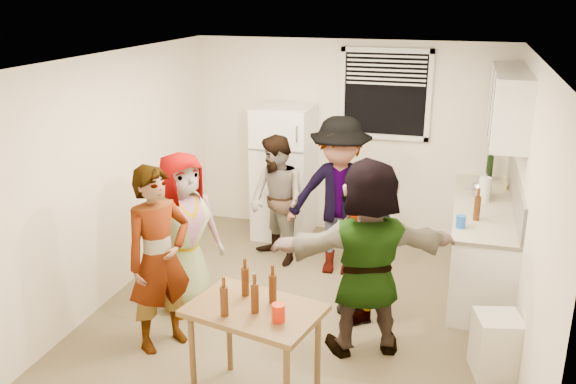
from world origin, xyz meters
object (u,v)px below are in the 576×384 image
(guest_grey, at_px, (188,306))
(guest_back_right, at_px, (337,271))
(kettle, at_px, (480,196))
(beer_bottle_counter, at_px, (476,220))
(guest_back_left, at_px, (277,260))
(trash_bin, at_px, (496,346))
(blue_cup, at_px, (460,228))
(red_cup, at_px, (278,321))
(guest_black, at_px, (358,316))
(wine_bottle, at_px, (488,180))
(guest_stripe, at_px, (165,343))
(guest_orange, at_px, (363,347))
(beer_bottle_table, at_px, (255,312))
(refrigerator, at_px, (284,172))

(guest_grey, distance_m, guest_back_right, 1.79)
(kettle, bearing_deg, beer_bottle_counter, -99.61)
(guest_grey, xyz_separation_m, guest_back_left, (0.56, 1.31, 0.00))
(guest_grey, height_order, guest_back_left, guest_back_left)
(beer_bottle_counter, relative_size, trash_bin, 0.46)
(guest_back_left, bearing_deg, blue_cup, 20.01)
(kettle, bearing_deg, guest_back_left, -176.76)
(trash_bin, height_order, red_cup, red_cup)
(guest_black, bearing_deg, blue_cup, 83.46)
(wine_bottle, xyz_separation_m, guest_black, (-1.19, -2.03, -0.90))
(guest_stripe, bearing_deg, guest_orange, -42.93)
(guest_black, bearing_deg, trash_bin, 35.58)
(beer_bottle_table, relative_size, guest_grey, 0.14)
(guest_stripe, bearing_deg, beer_bottle_counter, -25.74)
(refrigerator, relative_size, blue_cup, 13.85)
(blue_cup, xyz_separation_m, guest_grey, (-2.60, -0.65, -0.90))
(beer_bottle_counter, bearing_deg, guest_grey, -161.74)
(beer_bottle_counter, bearing_deg, blue_cup, -119.75)
(beer_bottle_table, bearing_deg, blue_cup, 53.72)
(wine_bottle, distance_m, guest_back_left, 2.70)
(beer_bottle_counter, height_order, guest_back_left, beer_bottle_counter)
(refrigerator, height_order, guest_stripe, refrigerator)
(kettle, bearing_deg, guest_back_right, -169.42)
(refrigerator, xyz_separation_m, guest_black, (1.31, -1.84, -0.85))
(guest_stripe, bearing_deg, red_cup, -84.10)
(guest_back_left, relative_size, guest_back_right, 0.84)
(red_cup, bearing_deg, guest_back_left, 107.18)
(wine_bottle, bearing_deg, guest_stripe, -132.98)
(refrigerator, distance_m, guest_stripe, 2.96)
(trash_bin, relative_size, red_cup, 4.06)
(refrigerator, bearing_deg, beer_bottle_counter, -27.60)
(wine_bottle, relative_size, guest_grey, 0.19)
(red_cup, bearing_deg, guest_grey, 135.53)
(trash_bin, distance_m, guest_back_right, 2.29)
(beer_bottle_counter, relative_size, blue_cup, 1.99)
(trash_bin, bearing_deg, guest_stripe, -172.80)
(kettle, relative_size, guest_orange, 0.14)
(guest_grey, distance_m, guest_black, 1.73)
(beer_bottle_table, height_order, guest_back_right, beer_bottle_table)
(trash_bin, relative_size, guest_orange, 0.30)
(guest_back_right, bearing_deg, kettle, 13.06)
(beer_bottle_table, distance_m, guest_back_left, 2.79)
(beer_bottle_table, height_order, guest_back_left, beer_bottle_table)
(guest_stripe, height_order, guest_back_right, guest_back_right)
(guest_stripe, height_order, guest_orange, guest_orange)
(refrigerator, distance_m, wine_bottle, 2.51)
(beer_bottle_table, height_order, guest_stripe, beer_bottle_table)
(refrigerator, relative_size, guest_grey, 1.05)
(blue_cup, distance_m, guest_grey, 2.83)
(trash_bin, distance_m, beer_bottle_table, 2.10)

